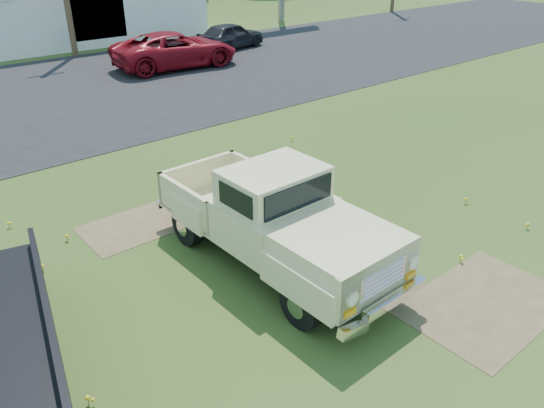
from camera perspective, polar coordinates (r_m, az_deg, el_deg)
The scene contains 8 objects.
ground at distance 10.66m, azimuth 3.79°, elevation -6.22°, with size 140.00×140.00×0.00m, color #2A4215.
asphalt_lot at distance 23.00m, azimuth -23.21°, elevation 10.40°, with size 90.00×14.00×0.02m, color black.
dirt_patch_a at distance 10.26m, azimuth 21.92°, elevation -9.95°, with size 3.00×2.00×0.01m, color brown.
dirt_patch_b at distance 12.22m, azimuth -14.60°, elevation -2.38°, with size 2.20×1.60×0.01m, color brown.
commercial_building at distance 35.70m, azimuth -20.91°, elevation 19.68°, with size 14.20×8.20×4.15m.
vintage_pickup_truck at distance 10.09m, azimuth 0.16°, elevation -1.44°, with size 2.19×5.64×2.05m, color #C4BF83, non-canonical shape.
red_pickup at distance 26.52m, azimuth -10.35°, elevation 15.99°, with size 2.73×5.93×1.65m, color maroon.
dark_sedan at distance 30.61m, azimuth -4.48°, elevation 17.60°, with size 1.67×4.15×1.41m, color black.
Camera 1 is at (-6.21, -6.34, 5.89)m, focal length 35.00 mm.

